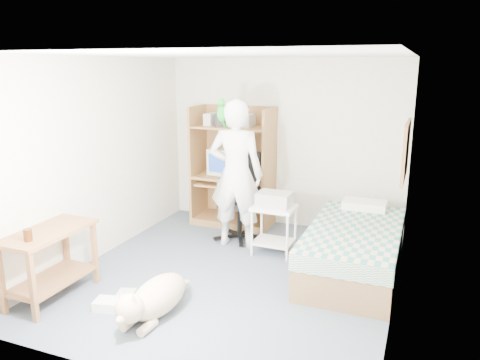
{
  "coord_description": "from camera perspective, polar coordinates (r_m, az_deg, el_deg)",
  "views": [
    {
      "loc": [
        1.96,
        -4.67,
        2.4
      ],
      "look_at": [
        -0.06,
        0.4,
        1.05
      ],
      "focal_mm": 35.0,
      "sensor_mm": 36.0,
      "label": 1
    }
  ],
  "objects": [
    {
      "name": "floor",
      "position": [
        5.6,
        -0.94,
        -11.48
      ],
      "size": [
        4.0,
        4.0,
        0.0
      ],
      "primitive_type": "plane",
      "color": "#4E596A",
      "rests_on": "ground"
    },
    {
      "name": "wall_back",
      "position": [
        7.04,
        5.32,
        4.43
      ],
      "size": [
        3.6,
        0.02,
        2.5
      ],
      "primitive_type": "cube",
      "color": "beige",
      "rests_on": "floor"
    },
    {
      "name": "wall_right",
      "position": [
        4.81,
        19.21,
        -0.73
      ],
      "size": [
        0.02,
        4.0,
        2.5
      ],
      "primitive_type": "cube",
      "color": "beige",
      "rests_on": "floor"
    },
    {
      "name": "wall_left",
      "position": [
        6.1,
        -16.8,
        2.43
      ],
      "size": [
        0.02,
        4.0,
        2.5
      ],
      "primitive_type": "cube",
      "color": "beige",
      "rests_on": "floor"
    },
    {
      "name": "ceiling",
      "position": [
        5.06,
        -1.05,
        15.02
      ],
      "size": [
        3.6,
        4.0,
        0.02
      ],
      "primitive_type": "cube",
      "color": "white",
      "rests_on": "wall_back"
    },
    {
      "name": "computer_hutch",
      "position": [
        7.11,
        -0.78,
        1.06
      ],
      "size": [
        1.2,
        0.63,
        1.8
      ],
      "color": "brown",
      "rests_on": "floor"
    },
    {
      "name": "bed",
      "position": [
        5.73,
        13.73,
        -8.16
      ],
      "size": [
        1.02,
        2.02,
        0.66
      ],
      "color": "brown",
      "rests_on": "floor"
    },
    {
      "name": "side_desk",
      "position": [
        5.29,
        -22.16,
        -8.32
      ],
      "size": [
        0.5,
        1.0,
        0.75
      ],
      "color": "brown",
      "rests_on": "floor"
    },
    {
      "name": "corkboard",
      "position": [
        5.65,
        19.57,
        3.41
      ],
      "size": [
        0.04,
        0.94,
        0.66
      ],
      "color": "#9B7B45",
      "rests_on": "wall_right"
    },
    {
      "name": "office_chair",
      "position": [
        6.62,
        0.1,
        -3.45
      ],
      "size": [
        0.67,
        0.67,
        1.19
      ],
      "rotation": [
        0.0,
        0.0,
        0.12
      ],
      "color": "black",
      "rests_on": "floor"
    },
    {
      "name": "person",
      "position": [
        6.17,
        -0.48,
        0.68
      ],
      "size": [
        0.77,
        0.56,
        1.98
      ],
      "primitive_type": "imported",
      "rotation": [
        0.0,
        0.0,
        3.27
      ],
      "color": "white",
      "rests_on": "floor"
    },
    {
      "name": "parrot",
      "position": [
        6.13,
        -2.19,
        8.36
      ],
      "size": [
        0.15,
        0.26,
        0.4
      ],
      "rotation": [
        0.0,
        0.0,
        0.12
      ],
      "color": "#138324",
      "rests_on": "person"
    },
    {
      "name": "dog",
      "position": [
        4.77,
        -10.4,
        -13.94
      ],
      "size": [
        0.42,
        1.18,
        0.44
      ],
      "rotation": [
        0.0,
        0.0,
        -0.05
      ],
      "color": "tan",
      "rests_on": "floor"
    },
    {
      "name": "printer_cart",
      "position": [
        6.06,
        4.16,
        -5.16
      ],
      "size": [
        0.54,
        0.44,
        0.64
      ],
      "rotation": [
        0.0,
        0.0,
        -0.01
      ],
      "color": "white",
      "rests_on": "floor"
    },
    {
      "name": "printer",
      "position": [
        5.96,
        4.21,
        -2.37
      ],
      "size": [
        0.42,
        0.33,
        0.18
      ],
      "primitive_type": "cube",
      "rotation": [
        0.0,
        0.0,
        -0.01
      ],
      "color": "#A6A5A1",
      "rests_on": "printer_cart"
    },
    {
      "name": "crt_monitor",
      "position": [
        7.14,
        -1.74,
        2.33
      ],
      "size": [
        0.47,
        0.49,
        0.4
      ],
      "rotation": [
        0.0,
        0.0,
        -0.13
      ],
      "color": "beige",
      "rests_on": "computer_hutch"
    },
    {
      "name": "keyboard",
      "position": [
        6.99,
        -0.91,
        -0.44
      ],
      "size": [
        0.46,
        0.2,
        0.03
      ],
      "primitive_type": "cube",
      "rotation": [
        0.0,
        0.0,
        -0.09
      ],
      "color": "beige",
      "rests_on": "computer_hutch"
    },
    {
      "name": "pencil_cup",
      "position": [
        6.91,
        1.64,
        0.66
      ],
      "size": [
        0.08,
        0.08,
        0.12
      ],
      "primitive_type": "cylinder",
      "color": "gold",
      "rests_on": "computer_hutch"
    },
    {
      "name": "drink_glass",
      "position": [
        4.95,
        -24.45,
        -6.13
      ],
      "size": [
        0.08,
        0.08,
        0.12
      ],
      "primitive_type": "cylinder",
      "color": "#3E1B09",
      "rests_on": "side_desk"
    },
    {
      "name": "floor_box_a",
      "position": [
        5.06,
        -15.85,
        -14.38
      ],
      "size": [
        0.29,
        0.25,
        0.1
      ],
      "primitive_type": "cube",
      "rotation": [
        0.0,
        0.0,
        0.23
      ],
      "color": "white",
      "rests_on": "floor"
    },
    {
      "name": "floor_box_b",
      "position": [
        5.19,
        -13.73,
        -13.59
      ],
      "size": [
        0.24,
        0.27,
        0.08
      ],
      "primitive_type": "cube",
      "rotation": [
        0.0,
        0.0,
        0.33
      ],
      "color": "beige",
      "rests_on": "floor"
    }
  ]
}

